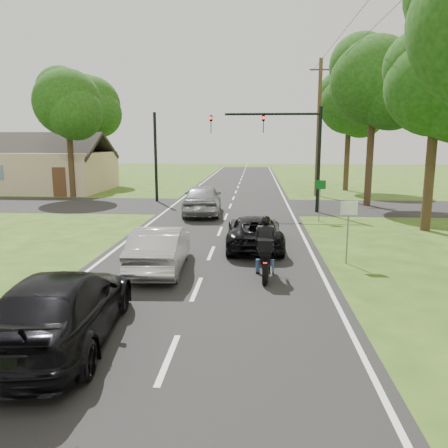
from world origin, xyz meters
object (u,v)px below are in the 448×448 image
(dark_suv, at_px, (254,231))
(silver_suv, at_px, (202,199))
(motorcycle_rider, at_px, (265,253))
(sign_white, at_px, (349,217))
(utility_pole_far, at_px, (318,128))
(dark_car_behind, at_px, (62,307))
(silver_sedan, at_px, (160,248))
(sign_green, at_px, (320,191))
(traffic_signal, at_px, (287,140))

(dark_suv, distance_m, silver_suv, 8.20)
(motorcycle_rider, xyz_separation_m, silver_suv, (-3.30, 11.43, 0.13))
(motorcycle_rider, xyz_separation_m, sign_white, (2.78, 1.74, 0.84))
(utility_pole_far, height_order, sign_white, utility_pole_far)
(silver_suv, distance_m, sign_white, 11.46)
(sign_white, bearing_deg, utility_pole_far, 85.49)
(sign_white, bearing_deg, dark_car_behind, -137.31)
(silver_sedan, xyz_separation_m, dark_car_behind, (-0.87, -5.22, 0.03))
(dark_suv, distance_m, sign_green, 6.88)
(dark_suv, relative_size, traffic_signal, 0.71)
(dark_suv, height_order, traffic_signal, traffic_signal)
(motorcycle_rider, relative_size, utility_pole_far, 0.22)
(utility_pole_far, relative_size, sign_white, 4.71)
(sign_green, bearing_deg, motorcycle_rider, -107.00)
(silver_suv, height_order, sign_white, sign_white)
(silver_sedan, bearing_deg, dark_car_behind, 77.39)
(motorcycle_rider, distance_m, silver_sedan, 3.36)
(motorcycle_rider, relative_size, dark_car_behind, 0.43)
(silver_suv, xyz_separation_m, sign_white, (6.08, -9.69, 0.71))
(dark_suv, distance_m, traffic_signal, 9.79)
(motorcycle_rider, bearing_deg, dark_suv, 96.19)
(motorcycle_rider, relative_size, dark_suv, 0.49)
(dark_suv, bearing_deg, utility_pole_far, -106.81)
(silver_sedan, xyz_separation_m, silver_suv, (0.03, 10.91, 0.16))
(silver_suv, height_order, traffic_signal, traffic_signal)
(motorcycle_rider, distance_m, dark_car_behind, 6.30)
(silver_sedan, distance_m, silver_suv, 10.91)
(motorcycle_rider, distance_m, sign_green, 10.22)
(silver_sedan, bearing_deg, sign_green, -127.48)
(silver_suv, relative_size, utility_pole_far, 0.51)
(utility_pole_far, bearing_deg, silver_sedan, -110.59)
(silver_sedan, xyz_separation_m, sign_green, (6.30, 9.22, 0.88))
(dark_car_behind, bearing_deg, utility_pole_far, -114.08)
(traffic_signal, xyz_separation_m, sign_green, (1.56, -3.02, -2.54))
(traffic_signal, bearing_deg, sign_white, -82.95)
(traffic_signal, relative_size, sign_green, 3.00)
(traffic_signal, distance_m, sign_green, 4.24)
(dark_car_behind, bearing_deg, silver_sedan, -105.17)
(traffic_signal, bearing_deg, silver_sedan, -111.17)
(dark_suv, xyz_separation_m, sign_white, (3.12, -2.05, 0.96))
(sign_white, relative_size, sign_green, 1.00)
(silver_suv, bearing_deg, sign_green, 161.24)
(dark_car_behind, relative_size, sign_green, 2.41)
(utility_pole_far, distance_m, sign_green, 11.63)
(dark_suv, xyz_separation_m, silver_sedan, (-2.98, -3.27, 0.08))
(dark_suv, bearing_deg, dark_car_behind, 64.00)
(dark_suv, relative_size, utility_pole_far, 0.45)
(motorcycle_rider, relative_size, silver_suv, 0.43)
(silver_suv, relative_size, sign_green, 2.41)
(sign_white, height_order, sign_green, same)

